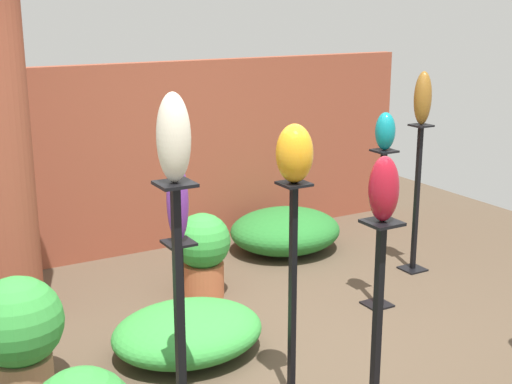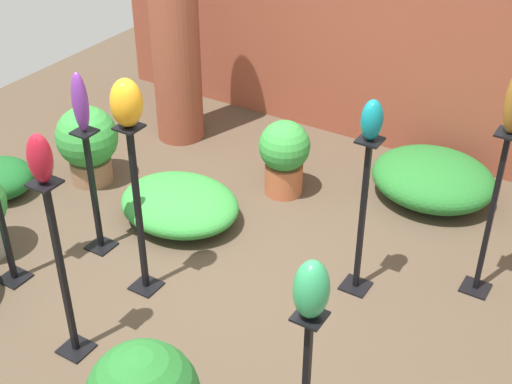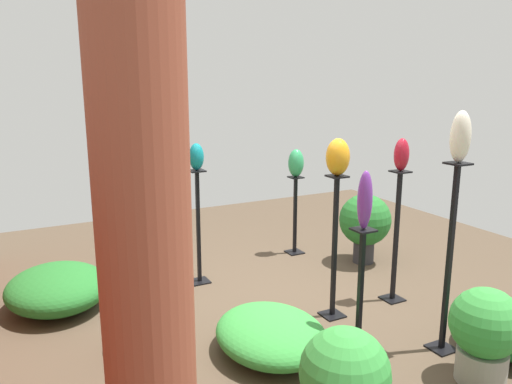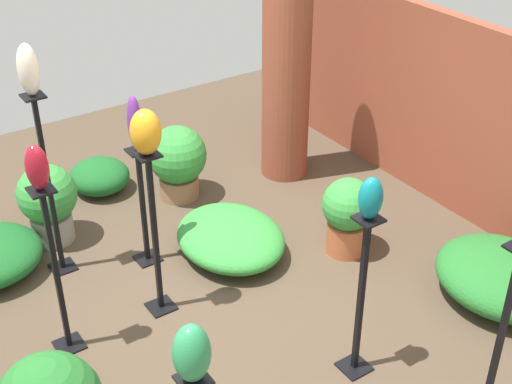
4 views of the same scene
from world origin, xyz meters
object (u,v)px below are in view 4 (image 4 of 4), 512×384
object	(u,v)px
pedestal_teal	(360,304)
pedestal_ruby	(57,279)
pedestal_bronze	(500,342)
art_vase_ruby	(37,168)
art_vase_teal	(371,198)
art_vase_amber	(146,132)
potted_plant_front_left	(48,200)
potted_plant_mid_right	(348,213)
brick_pillar	(287,54)
pedestal_amber	(155,242)
pedestal_violet	(143,212)
pedestal_ivory	(50,194)
art_vase_violet	(135,123)
potted_plant_front_right	(178,160)
art_vase_jade	(192,353)
art_vase_ivory	(28,70)

from	to	relation	value
pedestal_teal	pedestal_ruby	bearing A→B (deg)	-130.07
pedestal_bronze	art_vase_ruby	distance (m)	3.02
pedestal_bronze	art_vase_teal	distance (m)	1.19
art_vase_amber	potted_plant_front_left	bearing A→B (deg)	-165.38
art_vase_teal	potted_plant_mid_right	bearing A→B (deg)	142.43
brick_pillar	pedestal_amber	bearing A→B (deg)	-59.61
pedestal_teal	pedestal_violet	size ratio (longest dim) A/B	1.19
brick_pillar	pedestal_ivory	xyz separation A→B (m)	(0.29, -2.49, -0.54)
art_vase_violet	potted_plant_front_right	world-z (taller)	art_vase_violet
pedestal_ivory	pedestal_ruby	bearing A→B (deg)	-18.23
pedestal_violet	potted_plant_front_left	xyz separation A→B (m)	(-0.73, -0.55, -0.08)
art_vase_amber	art_vase_jade	distance (m)	1.79
pedestal_ivory	art_vase_teal	distance (m)	2.65
potted_plant_front_right	pedestal_ruby	bearing A→B (deg)	-50.37
pedestal_teal	art_vase_violet	bearing A→B (deg)	-162.25
pedestal_teal	pedestal_violet	xyz separation A→B (m)	(-1.94, -0.62, -0.10)
pedestal_teal	art_vase_jade	size ratio (longest dim) A/B	3.64
art_vase_teal	brick_pillar	bearing A→B (deg)	154.10
brick_pillar	pedestal_violet	size ratio (longest dim) A/B	2.41
pedestal_teal	potted_plant_mid_right	xyz separation A→B (m)	(-1.10, 0.85, -0.19)
potted_plant_front_left	pedestal_bronze	bearing A→B (deg)	25.15
pedestal_ivory	pedestal_bronze	bearing A→B (deg)	29.74
art_vase_amber	art_vase_violet	distance (m)	0.69
pedestal_violet	potted_plant_mid_right	size ratio (longest dim) A/B	1.51
pedestal_violet	art_vase_violet	distance (m)	0.80
brick_pillar	art_vase_jade	size ratio (longest dim) A/B	7.38
art_vase_ivory	pedestal_amber	bearing A→B (deg)	26.32
art_vase_amber	art_vase_teal	size ratio (longest dim) A/B	1.17
pedestal_teal	pedestal_bronze	world-z (taller)	pedestal_bronze
brick_pillar	art_vase_ruby	size ratio (longest dim) A/B	8.13
pedestal_teal	potted_plant_front_left	world-z (taller)	pedestal_teal
pedestal_ruby	potted_plant_front_right	bearing A→B (deg)	129.63
art_vase_jade	potted_plant_front_left	distance (m)	3.11
potted_plant_front_right	art_vase_ivory	bearing A→B (deg)	-71.07
art_vase_amber	potted_plant_mid_right	world-z (taller)	art_vase_amber
pedestal_ruby	pedestal_bronze	size ratio (longest dim) A/B	1.01
art_vase_violet	art_vase_teal	bearing A→B (deg)	17.75
art_vase_amber	art_vase_jade	size ratio (longest dim) A/B	0.96
pedestal_ruby	art_vase_jade	distance (m)	1.74
pedestal_violet	art_vase_amber	distance (m)	1.22
pedestal_ivory	art_vase_teal	size ratio (longest dim) A/B	5.54
pedestal_teal	pedestal_ivory	bearing A→B (deg)	-150.43
art_vase_ruby	potted_plant_front_left	xyz separation A→B (m)	(-1.36, 0.39, -1.08)
pedestal_teal	potted_plant_front_right	xyz separation A→B (m)	(-2.70, 0.10, -0.17)
art_vase_jade	pedestal_ivory	bearing A→B (deg)	176.46
art_vase_amber	art_vase_violet	xyz separation A→B (m)	(-0.62, 0.20, -0.23)
pedestal_ivory	art_vase_violet	world-z (taller)	pedestal_ivory
pedestal_amber	potted_plant_mid_right	world-z (taller)	pedestal_amber
art_vase_amber	art_vase_jade	xyz separation A→B (m)	(1.65, -0.61, -0.34)
pedestal_ivory	potted_plant_mid_right	distance (m)	2.42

